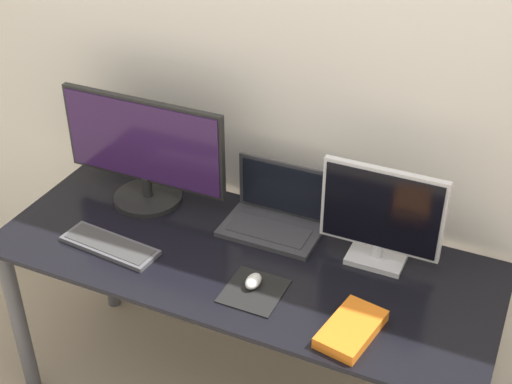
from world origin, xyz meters
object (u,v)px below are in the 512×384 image
Objects in this scene: book at (351,329)px; keyboard at (110,246)px; monitor_left at (144,151)px; mouse at (253,281)px; monitor_right at (381,216)px; laptop at (276,213)px.

keyboard is at bearing 176.41° from book.
mouse is (0.58, -0.30, -0.19)m from monitor_left.
monitor_left is at bearing 158.22° from book.
monitor_right is at bearing 20.20° from keyboard.
book is (0.35, -0.07, -0.01)m from mouse.
monitor_left reaches higher than laptop.
laptop is 0.59m from keyboard.
laptop is at bearing 135.33° from book.
monitor_left is 1.61× the size of monitor_right.
keyboard is at bearing -142.73° from laptop.
monitor_left reaches higher than keyboard.
laptop is (-0.39, 0.04, -0.12)m from monitor_right.
monitor_right reaches higher than keyboard.
book is (0.03, -0.37, -0.16)m from monitor_right.
laptop is 0.95× the size of keyboard.
mouse reaches higher than book.
monitor_right reaches higher than mouse.
monitor_right is (0.90, 0.00, -0.03)m from monitor_left.
monitor_right is 0.41m from laptop.
monitor_left is 0.53m from laptop.
keyboard is 1.45× the size of book.
book is at bearing -21.78° from monitor_left.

